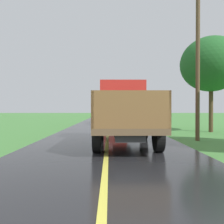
{
  "coord_description": "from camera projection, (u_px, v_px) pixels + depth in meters",
  "views": [
    {
      "loc": [
        0.1,
        -0.43,
        1.54
      ],
      "look_at": [
        0.23,
        11.57,
        1.4
      ],
      "focal_mm": 37.65,
      "sensor_mm": 36.0,
      "label": 1
    }
  ],
  "objects": [
    {
      "name": "banana_truck_near",
      "position": [
        124.0,
        111.0,
        10.43
      ],
      "size": [
        2.38,
        5.82,
        2.8
      ],
      "color": "#2D2D30",
      "rests_on": "road_surface"
    },
    {
      "name": "banana_truck_far",
      "position": [
        114.0,
        110.0,
        24.54
      ],
      "size": [
        2.38,
        5.81,
        2.8
      ],
      "color": "#2D2D30",
      "rests_on": "road_surface"
    },
    {
      "name": "utility_pole_roadside",
      "position": [
        198.0,
        54.0,
        11.44
      ],
      "size": [
        2.13,
        0.2,
        7.82
      ],
      "color": "brown",
      "rests_on": "ground"
    },
    {
      "name": "roadside_tree_mid_right",
      "position": [
        211.0,
        64.0,
        15.87
      ],
      "size": [
        4.11,
        4.11,
        6.45
      ],
      "color": "#4C3823",
      "rests_on": "ground"
    }
  ]
}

